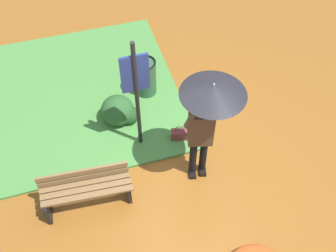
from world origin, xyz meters
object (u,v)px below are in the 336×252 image
(info_sign_post, at_px, (136,86))
(park_bench, at_px, (86,189))
(trash_bin, at_px, (146,78))
(handbag, at_px, (179,135))
(person_with_umbrella, at_px, (208,109))

(info_sign_post, relative_size, park_bench, 1.64)
(trash_bin, bearing_deg, info_sign_post, -109.86)
(handbag, bearing_deg, park_bench, -155.58)
(person_with_umbrella, height_order, handbag, person_with_umbrella)
(park_bench, xyz_separation_m, trash_bin, (1.52, 2.13, 0.02))
(info_sign_post, xyz_separation_m, trash_bin, (0.43, 1.19, -1.03))
(person_with_umbrella, relative_size, info_sign_post, 0.89)
(info_sign_post, xyz_separation_m, park_bench, (-1.09, -0.94, -1.04))
(trash_bin, bearing_deg, park_bench, -125.51)
(park_bench, bearing_deg, handbag, 24.42)
(park_bench, distance_m, trash_bin, 2.62)
(handbag, bearing_deg, info_sign_post, 169.12)
(info_sign_post, distance_m, park_bench, 1.78)
(person_with_umbrella, relative_size, handbag, 5.53)
(person_with_umbrella, bearing_deg, park_bench, -177.68)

